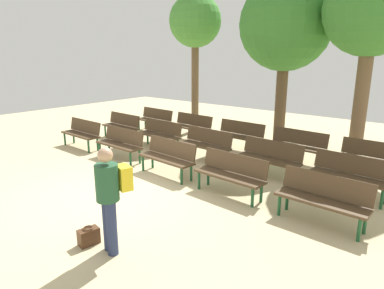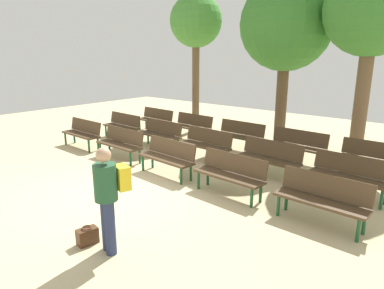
% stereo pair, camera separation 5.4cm
% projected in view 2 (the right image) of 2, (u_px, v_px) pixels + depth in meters
% --- Properties ---
extents(ground_plane, '(24.34, 24.34, 0.00)m').
position_uv_depth(ground_plane, '(116.00, 192.00, 7.50)').
color(ground_plane, '#CCB789').
extents(bench_r0_c0, '(1.61, 0.53, 0.87)m').
position_uv_depth(bench_r0_c0, '(83.00, 132.00, 11.00)').
color(bench_r0_c0, '#4C3823').
rests_on(bench_r0_c0, ground_plane).
extents(bench_r0_c1, '(1.61, 0.53, 0.87)m').
position_uv_depth(bench_r0_c1, '(121.00, 142.00, 9.73)').
color(bench_r0_c1, '#4C3823').
rests_on(bench_r0_c1, ground_plane).
extents(bench_r0_c2, '(1.63, 0.58, 0.87)m').
position_uv_depth(bench_r0_c2, '(168.00, 155.00, 8.45)').
color(bench_r0_c2, '#4C3823').
rests_on(bench_r0_c2, ground_plane).
extents(bench_r0_c3, '(1.62, 0.57, 0.87)m').
position_uv_depth(bench_r0_c3, '(231.00, 172.00, 7.27)').
color(bench_r0_c3, '#4C3823').
rests_on(bench_r0_c3, ground_plane).
extents(bench_r0_c4, '(1.61, 0.53, 0.87)m').
position_uv_depth(bench_r0_c4, '(322.00, 197.00, 6.02)').
color(bench_r0_c4, '#4C3823').
rests_on(bench_r0_c4, ground_plane).
extents(bench_r1_c0, '(1.62, 0.56, 0.87)m').
position_uv_depth(bench_r1_c0, '(122.00, 124.00, 12.14)').
color(bench_r1_c0, '#4C3823').
rests_on(bench_r1_c0, ground_plane).
extents(bench_r1_c1, '(1.62, 0.54, 0.87)m').
position_uv_depth(bench_r1_c1, '(160.00, 133.00, 10.88)').
color(bench_r1_c1, '#4C3823').
rests_on(bench_r1_c1, ground_plane).
extents(bench_r1_c2, '(1.62, 0.56, 0.87)m').
position_uv_depth(bench_r1_c2, '(206.00, 143.00, 9.65)').
color(bench_r1_c2, '#4C3823').
rests_on(bench_r1_c2, ground_plane).
extents(bench_r1_c3, '(1.62, 0.57, 0.87)m').
position_uv_depth(bench_r1_c3, '(270.00, 156.00, 8.37)').
color(bench_r1_c3, '#4C3823').
rests_on(bench_r1_c3, ground_plane).
extents(bench_r1_c4, '(1.62, 0.55, 0.87)m').
position_uv_depth(bench_r1_c4, '(350.00, 174.00, 7.16)').
color(bench_r1_c4, '#4C3823').
rests_on(bench_r1_c4, ground_plane).
extents(bench_r2_c0, '(1.62, 0.56, 0.87)m').
position_uv_depth(bench_r2_c0, '(156.00, 119.00, 13.23)').
color(bench_r2_c0, '#4C3823').
rests_on(bench_r2_c0, ground_plane).
extents(bench_r2_c1, '(1.62, 0.56, 0.87)m').
position_uv_depth(bench_r2_c1, '(192.00, 125.00, 12.02)').
color(bench_r2_c1, '#4C3823').
rests_on(bench_r2_c1, ground_plane).
extents(bench_r2_c2, '(1.62, 0.54, 0.87)m').
position_uv_depth(bench_r2_c2, '(240.00, 134.00, 10.72)').
color(bench_r2_c2, '#4C3823').
rests_on(bench_r2_c2, ground_plane).
extents(bench_r2_c3, '(1.62, 0.57, 0.87)m').
position_uv_depth(bench_r2_c3, '(298.00, 144.00, 9.52)').
color(bench_r2_c3, '#4C3823').
rests_on(bench_r2_c3, ground_plane).
extents(bench_r2_c4, '(1.61, 0.52, 0.87)m').
position_uv_depth(bench_r2_c4, '(374.00, 158.00, 8.27)').
color(bench_r2_c4, '#4C3823').
rests_on(bench_r2_c4, ground_plane).
extents(tree_0, '(1.89, 1.89, 5.01)m').
position_uv_depth(tree_0, '(196.00, 23.00, 12.41)').
color(tree_0, brown).
rests_on(tree_0, ground_plane).
extents(tree_1, '(2.44, 2.44, 5.27)m').
position_uv_depth(tree_1, '(373.00, 10.00, 8.65)').
color(tree_1, brown).
rests_on(tree_1, ground_plane).
extents(tree_2, '(2.85, 2.85, 5.22)m').
position_uv_depth(tree_2, '(286.00, 25.00, 10.53)').
color(tree_2, brown).
rests_on(tree_2, ground_plane).
extents(visitor_with_backpack, '(0.46, 0.59, 1.65)m').
position_uv_depth(visitor_with_backpack, '(108.00, 194.00, 5.05)').
color(visitor_with_backpack, navy).
rests_on(visitor_with_backpack, ground_plane).
extents(handbag, '(0.23, 0.34, 0.29)m').
position_uv_depth(handbag, '(87.00, 236.00, 5.44)').
color(handbag, '#4C2D19').
rests_on(handbag, ground_plane).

